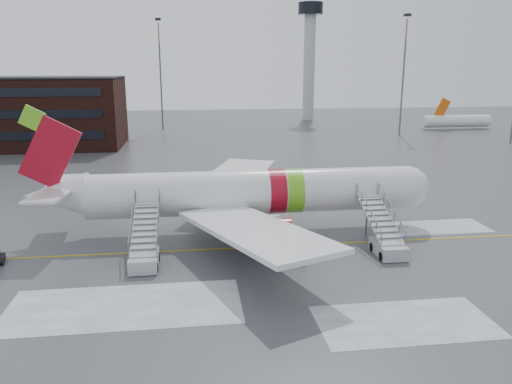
{
  "coord_description": "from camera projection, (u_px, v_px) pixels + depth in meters",
  "views": [
    {
      "loc": [
        -1.72,
        -38.28,
        14.09
      ],
      "look_at": [
        3.48,
        1.26,
        4.0
      ],
      "focal_mm": 35.0,
      "sensor_mm": 36.0,
      "label": 1
    }
  ],
  "objects": [
    {
      "name": "ground",
      "position": [
        216.0,
        245.0,
        40.47
      ],
      "size": [
        260.0,
        260.0,
        0.0
      ],
      "primitive_type": "plane",
      "color": "#494C4F",
      "rests_on": "ground"
    },
    {
      "name": "airliner",
      "position": [
        242.0,
        193.0,
        43.08
      ],
      "size": [
        35.03,
        32.97,
        11.18
      ],
      "color": "white",
      "rests_on": "ground"
    },
    {
      "name": "airstair_fwd",
      "position": [
        385.0,
        239.0,
        38.7
      ],
      "size": [
        2.05,
        7.7,
        3.48
      ],
      "color": "#ABAEB2",
      "rests_on": "ground"
    },
    {
      "name": "airstair_aft",
      "position": [
        145.0,
        250.0,
        36.39
      ],
      "size": [
        2.05,
        7.7,
        3.48
      ],
      "color": "#A5A6AC",
      "rests_on": "ground"
    },
    {
      "name": "pushback_tug",
      "position": [
        287.0,
        250.0,
        37.44
      ],
      "size": [
        3.01,
        2.72,
        1.52
      ],
      "color": "black",
      "rests_on": "ground"
    },
    {
      "name": "control_tower",
      "position": [
        310.0,
        48.0,
        130.97
      ],
      "size": [
        6.4,
        6.4,
        30.0
      ],
      "color": "#B2B5BA",
      "rests_on": "ground"
    },
    {
      "name": "light_mast_far_ne",
      "position": [
        404.0,
        67.0,
        101.97
      ],
      "size": [
        1.2,
        1.2,
        24.25
      ],
      "color": "#595B60",
      "rests_on": "ground"
    },
    {
      "name": "light_mast_far_n",
      "position": [
        160.0,
        67.0,
        111.04
      ],
      "size": [
        1.2,
        1.2,
        24.25
      ],
      "color": "#595B60",
      "rests_on": "ground"
    },
    {
      "name": "distant_aircraft",
      "position": [
        484.0,
        132.0,
        109.88
      ],
      "size": [
        35.0,
        18.0,
        8.0
      ],
      "primitive_type": null,
      "color": "#D8590C",
      "rests_on": "ground"
    }
  ]
}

